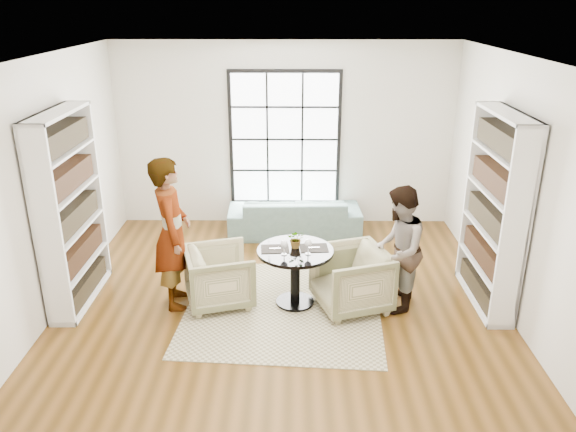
{
  "coord_description": "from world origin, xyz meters",
  "views": [
    {
      "loc": [
        0.14,
        -6.01,
        3.6
      ],
      "look_at": [
        0.08,
        0.4,
        1.1
      ],
      "focal_mm": 35.0,
      "sensor_mm": 36.0,
      "label": 1
    }
  ],
  "objects_px": {
    "person_right": "(398,250)",
    "wine_glass_left": "(284,244)",
    "armchair_left": "(220,277)",
    "armchair_right": "(351,279)",
    "sofa": "(294,215)",
    "flower_centerpiece": "(296,239)",
    "person_left": "(172,233)",
    "wine_glass_right": "(308,244)",
    "pedestal_table": "(295,265)"
  },
  "relations": [
    {
      "from": "person_right",
      "to": "wine_glass_left",
      "type": "relative_size",
      "value": 8.41
    },
    {
      "from": "armchair_left",
      "to": "armchair_right",
      "type": "distance_m",
      "value": 1.63
    },
    {
      "from": "sofa",
      "to": "flower_centerpiece",
      "type": "xyz_separation_m",
      "value": [
        0.02,
        -2.21,
        0.55
      ]
    },
    {
      "from": "person_left",
      "to": "person_right",
      "type": "distance_m",
      "value": 2.73
    },
    {
      "from": "wine_glass_left",
      "to": "person_left",
      "type": "bearing_deg",
      "value": 173.39
    },
    {
      "from": "person_right",
      "to": "wine_glass_left",
      "type": "xyz_separation_m",
      "value": [
        -1.37,
        -0.07,
        0.09
      ]
    },
    {
      "from": "armchair_right",
      "to": "wine_glass_left",
      "type": "relative_size",
      "value": 4.54
    },
    {
      "from": "person_left",
      "to": "wine_glass_left",
      "type": "bearing_deg",
      "value": -106.55
    },
    {
      "from": "armchair_left",
      "to": "wine_glass_left",
      "type": "distance_m",
      "value": 0.97
    },
    {
      "from": "armchair_left",
      "to": "person_left",
      "type": "relative_size",
      "value": 0.42
    },
    {
      "from": "sofa",
      "to": "wine_glass_left",
      "type": "height_order",
      "value": "wine_glass_left"
    },
    {
      "from": "wine_glass_right",
      "to": "wine_glass_left",
      "type": "bearing_deg",
      "value": -177.07
    },
    {
      "from": "pedestal_table",
      "to": "armchair_right",
      "type": "distance_m",
      "value": 0.71
    },
    {
      "from": "person_right",
      "to": "sofa",
      "type": "bearing_deg",
      "value": -137.3
    },
    {
      "from": "pedestal_table",
      "to": "sofa",
      "type": "relative_size",
      "value": 0.44
    },
    {
      "from": "sofa",
      "to": "wine_glass_right",
      "type": "relative_size",
      "value": 11.03
    },
    {
      "from": "person_left",
      "to": "wine_glass_left",
      "type": "xyz_separation_m",
      "value": [
        1.36,
        -0.16,
        -0.07
      ]
    },
    {
      "from": "sofa",
      "to": "person_right",
      "type": "xyz_separation_m",
      "value": [
        1.24,
        -2.35,
        0.48
      ]
    },
    {
      "from": "armchair_left",
      "to": "person_right",
      "type": "relative_size",
      "value": 0.51
    },
    {
      "from": "pedestal_table",
      "to": "person_left",
      "type": "height_order",
      "value": "person_left"
    },
    {
      "from": "sofa",
      "to": "wine_glass_right",
      "type": "xyz_separation_m",
      "value": [
        0.16,
        -2.4,
        0.57
      ]
    },
    {
      "from": "armchair_right",
      "to": "armchair_left",
      "type": "bearing_deg",
      "value": -111.29
    },
    {
      "from": "pedestal_table",
      "to": "wine_glass_right",
      "type": "relative_size",
      "value": 4.86
    },
    {
      "from": "person_left",
      "to": "armchair_right",
      "type": "bearing_deg",
      "value": -102.36
    },
    {
      "from": "sofa",
      "to": "person_left",
      "type": "height_order",
      "value": "person_left"
    },
    {
      "from": "pedestal_table",
      "to": "armchair_left",
      "type": "bearing_deg",
      "value": 179.12
    },
    {
      "from": "armchair_right",
      "to": "person_left",
      "type": "height_order",
      "value": "person_left"
    },
    {
      "from": "armchair_left",
      "to": "flower_centerpiece",
      "type": "bearing_deg",
      "value": -103.71
    },
    {
      "from": "pedestal_table",
      "to": "person_left",
      "type": "relative_size",
      "value": 0.49
    },
    {
      "from": "sofa",
      "to": "person_right",
      "type": "distance_m",
      "value": 2.7
    },
    {
      "from": "armchair_right",
      "to": "wine_glass_left",
      "type": "height_order",
      "value": "wine_glass_left"
    },
    {
      "from": "armchair_left",
      "to": "flower_centerpiece",
      "type": "relative_size",
      "value": 3.48
    },
    {
      "from": "wine_glass_right",
      "to": "flower_centerpiece",
      "type": "distance_m",
      "value": 0.24
    },
    {
      "from": "flower_centerpiece",
      "to": "person_left",
      "type": "bearing_deg",
      "value": -178.26
    },
    {
      "from": "person_left",
      "to": "person_right",
      "type": "xyz_separation_m",
      "value": [
        2.72,
        -0.09,
        -0.16
      ]
    },
    {
      "from": "person_left",
      "to": "flower_centerpiece",
      "type": "relative_size",
      "value": 8.21
    },
    {
      "from": "armchair_right",
      "to": "wine_glass_left",
      "type": "xyz_separation_m",
      "value": [
        -0.82,
        -0.07,
        0.49
      ]
    },
    {
      "from": "flower_centerpiece",
      "to": "sofa",
      "type": "bearing_deg",
      "value": 90.41
    },
    {
      "from": "pedestal_table",
      "to": "person_right",
      "type": "relative_size",
      "value": 0.6
    },
    {
      "from": "person_left",
      "to": "pedestal_table",
      "type": "bearing_deg",
      "value": -100.5
    },
    {
      "from": "person_left",
      "to": "wine_glass_right",
      "type": "xyz_separation_m",
      "value": [
        1.64,
        -0.14,
        -0.06
      ]
    },
    {
      "from": "pedestal_table",
      "to": "flower_centerpiece",
      "type": "xyz_separation_m",
      "value": [
        0.01,
        0.06,
        0.32
      ]
    },
    {
      "from": "armchair_left",
      "to": "wine_glass_right",
      "type": "distance_m",
      "value": 1.22
    },
    {
      "from": "pedestal_table",
      "to": "wine_glass_left",
      "type": "bearing_deg",
      "value": -133.03
    },
    {
      "from": "armchair_right",
      "to": "person_right",
      "type": "height_order",
      "value": "person_right"
    },
    {
      "from": "armchair_left",
      "to": "person_right",
      "type": "height_order",
      "value": "person_right"
    },
    {
      "from": "armchair_right",
      "to": "person_left",
      "type": "relative_size",
      "value": 0.45
    },
    {
      "from": "pedestal_table",
      "to": "person_left",
      "type": "bearing_deg",
      "value": 179.45
    },
    {
      "from": "flower_centerpiece",
      "to": "wine_glass_right",
      "type": "bearing_deg",
      "value": -53.08
    },
    {
      "from": "person_right",
      "to": "flower_centerpiece",
      "type": "xyz_separation_m",
      "value": [
        -1.22,
        0.14,
        0.08
      ]
    }
  ]
}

